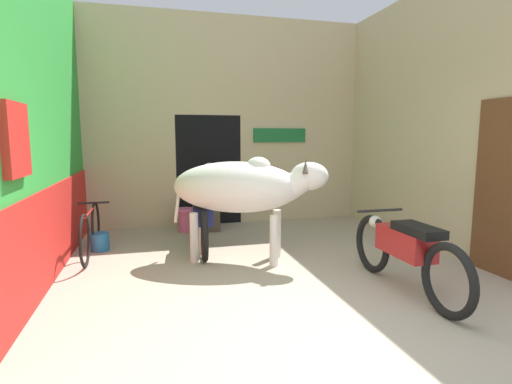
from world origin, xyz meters
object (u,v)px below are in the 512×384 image
at_px(cow, 243,187).
at_px(bicycle, 91,231).
at_px(motorcycle_near, 405,249).
at_px(shopkeeper_seated, 210,195).
at_px(motorcycle_far, 203,218).
at_px(plastic_stool, 185,219).
at_px(bucket, 100,242).

height_order(cow, bicycle, cow).
xyz_separation_m(motorcycle_near, shopkeeper_seated, (-1.59, 3.36, 0.17)).
relative_size(motorcycle_far, bicycle, 1.18).
height_order(cow, motorcycle_near, cow).
bearing_deg(plastic_stool, cow, -71.72).
distance_m(bicycle, plastic_stool, 1.80).
xyz_separation_m(shopkeeper_seated, bucket, (-1.75, -0.87, -0.50)).
xyz_separation_m(plastic_stool, bucket, (-1.31, -0.88, -0.09)).
xyz_separation_m(motorcycle_far, bucket, (-1.48, 0.24, -0.33)).
height_order(bicycle, bucket, bicycle).
relative_size(cow, bicycle, 1.24).
bearing_deg(bicycle, plastic_stool, 38.92).
relative_size(motorcycle_far, bucket, 7.65).
bearing_deg(cow, bicycle, 160.26).
bearing_deg(plastic_stool, motorcycle_far, -81.81).
relative_size(cow, bucket, 8.04).
height_order(motorcycle_near, shopkeeper_seated, shopkeeper_seated).
bearing_deg(bucket, cow, -26.65).
height_order(shopkeeper_seated, bucket, shopkeeper_seated).
relative_size(plastic_stool, bucket, 1.56).
distance_m(motorcycle_near, bicycle, 4.10).
relative_size(shopkeeper_seated, plastic_stool, 2.95).
distance_m(motorcycle_near, bucket, 4.18).
bearing_deg(motorcycle_far, cow, -58.12).
bearing_deg(shopkeeper_seated, motorcycle_far, -103.90).
bearing_deg(shopkeeper_seated, bucket, -153.56).
bearing_deg(bicycle, cow, -19.74).
height_order(motorcycle_near, bucket, motorcycle_near).
distance_m(motorcycle_far, bucket, 1.53).
relative_size(motorcycle_near, plastic_stool, 4.96).
bearing_deg(plastic_stool, shopkeeper_seated, -1.41).
xyz_separation_m(cow, motorcycle_far, (-0.45, 0.72, -0.53)).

